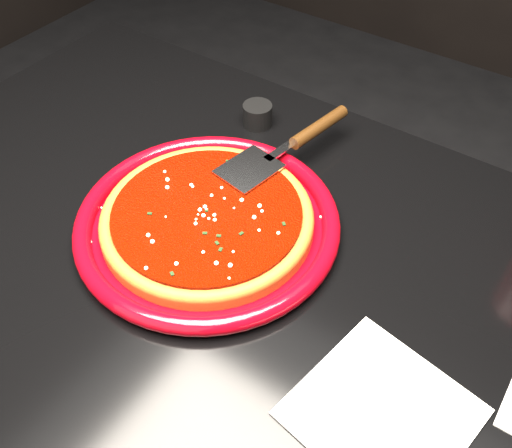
{
  "coord_description": "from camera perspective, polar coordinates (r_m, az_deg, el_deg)",
  "views": [
    {
      "loc": [
        0.3,
        -0.37,
        1.33
      ],
      "look_at": [
        0.0,
        0.07,
        0.77
      ],
      "focal_mm": 40.0,
      "sensor_mm": 36.0,
      "label": 1
    }
  ],
  "objects": [
    {
      "name": "table",
      "position": [
        1.07,
        -2.35,
        -17.13
      ],
      "size": [
        1.2,
        0.8,
        0.75
      ],
      "primitive_type": "cube",
      "color": "black",
      "rests_on": "floor"
    },
    {
      "name": "pizza_server",
      "position": [
        0.86,
        3.17,
        7.83
      ],
      "size": [
        0.13,
        0.3,
        0.02
      ],
      "primitive_type": null,
      "rotation": [
        0.0,
        0.0,
        -0.17
      ],
      "color": "silver",
      "rests_on": "plate"
    },
    {
      "name": "ramekin",
      "position": [
        0.96,
        0.15,
        10.87
      ],
      "size": [
        0.06,
        0.06,
        0.04
      ],
      "primitive_type": "cylinder",
      "rotation": [
        0.0,
        0.0,
        0.33
      ],
      "color": "black",
      "rests_on": "table"
    },
    {
      "name": "pizza_crust_rim",
      "position": [
        0.78,
        -4.91,
        0.76
      ],
      "size": [
        0.31,
        0.31,
        0.02
      ],
      "primitive_type": "torus",
      "rotation": [
        0.0,
        0.0,
        0.07
      ],
      "color": "brown",
      "rests_on": "plate"
    },
    {
      "name": "basil_flecks",
      "position": [
        0.77,
        -4.96,
        1.36
      ],
      "size": [
        0.23,
        0.23,
        0.0
      ],
      "primitive_type": null,
      "color": "black",
      "rests_on": "plate"
    },
    {
      "name": "pizza_crust",
      "position": [
        0.78,
        -4.88,
        0.39
      ],
      "size": [
        0.31,
        0.31,
        0.01
      ],
      "primitive_type": "cylinder",
      "rotation": [
        0.0,
        0.0,
        0.07
      ],
      "color": "brown",
      "rests_on": "plate"
    },
    {
      "name": "pizza_sauce",
      "position": [
        0.77,
        -4.93,
        1.03
      ],
      "size": [
        0.27,
        0.27,
        0.01
      ],
      "primitive_type": "cylinder",
      "rotation": [
        0.0,
        0.0,
        0.07
      ],
      "color": "#720B00",
      "rests_on": "plate"
    },
    {
      "name": "parmesan_dusting",
      "position": [
        0.77,
        -4.97,
        1.41
      ],
      "size": [
        0.25,
        0.25,
        0.01
      ],
      "primitive_type": null,
      "color": "#F9EBC1",
      "rests_on": "plate"
    },
    {
      "name": "napkin_a",
      "position": [
        0.65,
        12.48,
        -17.87
      ],
      "size": [
        0.2,
        0.2,
        0.0
      ],
      "primitive_type": "cube",
      "rotation": [
        0.0,
        0.0,
        -0.17
      ],
      "color": "white",
      "rests_on": "table"
    },
    {
      "name": "plate",
      "position": [
        0.78,
        -4.86,
        0.18
      ],
      "size": [
        0.39,
        0.39,
        0.03
      ],
      "primitive_type": "cylinder",
      "rotation": [
        0.0,
        0.0,
        0.07
      ],
      "color": "maroon",
      "rests_on": "table"
    }
  ]
}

